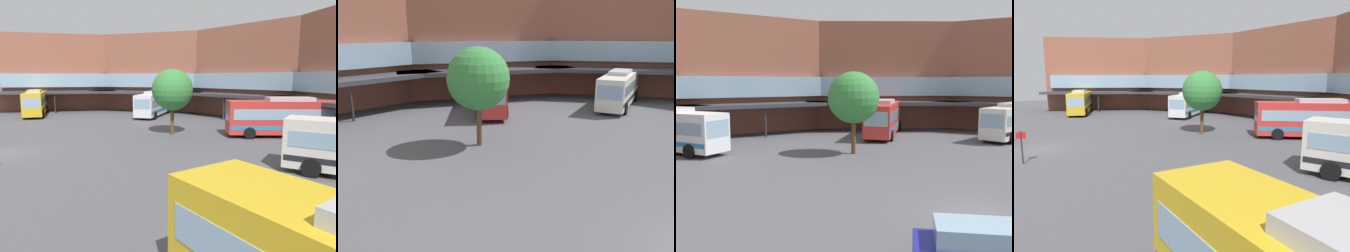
% 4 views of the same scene
% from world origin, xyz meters
% --- Properties ---
extents(station_building, '(76.30, 39.92, 12.98)m').
position_xyz_m(station_building, '(0.00, 22.07, 6.25)').
color(station_building, '#93543F').
rests_on(station_building, ground).
extents(bus_0, '(10.22, 7.42, 3.65)m').
position_xyz_m(bus_0, '(16.89, 18.32, 1.85)').
color(bus_0, silver).
rests_on(bus_0, ground).
extents(bus_1, '(8.03, 11.52, 3.84)m').
position_xyz_m(bus_1, '(5.42, 24.32, 1.94)').
color(bus_1, red).
rests_on(bus_1, ground).
extents(plaza_tree, '(4.10, 4.10, 6.54)m').
position_xyz_m(plaza_tree, '(-0.96, 15.01, 4.47)').
color(plaza_tree, brown).
rests_on(plaza_tree, ground).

